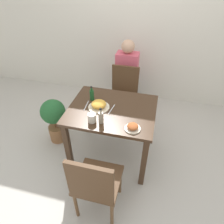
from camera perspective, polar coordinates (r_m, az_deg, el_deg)
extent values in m
plane|color=#B7B2A8|center=(2.77, 0.00, -11.71)|extent=(16.00, 16.00, 0.00)
cube|color=beige|center=(3.43, 7.00, 23.98)|extent=(8.00, 0.05, 2.60)
cube|color=#3D2819|center=(2.25, 0.00, 0.64)|extent=(0.98, 0.79, 0.04)
cube|color=#3D2819|center=(2.40, -12.45, -9.97)|extent=(0.06, 0.06, 0.72)
cube|color=#3D2819|center=(2.23, 9.03, -14.17)|extent=(0.06, 0.06, 0.72)
cube|color=#3D2819|center=(2.86, -6.83, -0.08)|extent=(0.06, 0.06, 0.72)
cube|color=#3D2819|center=(2.72, 10.80, -2.85)|extent=(0.06, 0.06, 0.72)
cube|color=#4C331E|center=(2.02, -3.95, -18.81)|extent=(0.42, 0.42, 0.04)
cube|color=#4C331E|center=(1.72, -6.33, -19.53)|extent=(0.40, 0.04, 0.44)
cylinder|color=brown|center=(2.27, 2.32, -19.15)|extent=(0.03, 0.03, 0.40)
cylinder|color=brown|center=(2.33, -6.76, -17.23)|extent=(0.03, 0.03, 0.40)
cylinder|color=brown|center=(2.10, -0.04, -27.18)|extent=(0.03, 0.03, 0.40)
cylinder|color=brown|center=(2.17, -10.24, -24.69)|extent=(0.03, 0.03, 0.40)
cube|color=#4C331E|center=(2.98, 2.90, 3.41)|extent=(0.42, 0.42, 0.04)
cube|color=#4C331E|center=(3.02, 3.80, 9.17)|extent=(0.40, 0.04, 0.44)
cylinder|color=brown|center=(3.01, -1.29, -1.47)|extent=(0.03, 0.03, 0.40)
cylinder|color=brown|center=(2.95, 5.47, -2.55)|extent=(0.03, 0.03, 0.40)
cylinder|color=brown|center=(3.28, 0.35, 2.38)|extent=(0.03, 0.03, 0.40)
cylinder|color=brown|center=(3.23, 6.56, 1.46)|extent=(0.03, 0.03, 0.40)
cylinder|color=beige|center=(2.26, -3.78, 1.39)|extent=(0.24, 0.24, 0.01)
ellipsoid|color=gold|center=(2.23, -3.82, 2.26)|extent=(0.17, 0.17, 0.07)
cylinder|color=beige|center=(1.99, 5.88, -4.73)|extent=(0.16, 0.16, 0.01)
ellipsoid|color=#A35128|center=(1.97, 5.94, -4.09)|extent=(0.11, 0.11, 0.05)
cylinder|color=silver|center=(2.05, -5.74, -1.66)|extent=(0.09, 0.09, 0.09)
cylinder|color=#194C23|center=(2.36, -5.77, 4.78)|extent=(0.05, 0.05, 0.13)
cylinder|color=#194C23|center=(2.32, -5.89, 6.45)|extent=(0.02, 0.02, 0.04)
sphere|color=black|center=(2.31, -5.94, 7.09)|extent=(0.03, 0.03, 0.03)
cylinder|color=gray|center=(2.02, -3.16, -1.67)|extent=(0.05, 0.05, 0.13)
cylinder|color=gray|center=(1.97, -3.24, 0.15)|extent=(0.02, 0.02, 0.04)
sphere|color=black|center=(1.95, -3.27, 0.85)|extent=(0.03, 0.03, 0.03)
cube|color=silver|center=(2.30, -7.34, 1.86)|extent=(0.02, 0.19, 0.00)
cube|color=silver|center=(2.23, -0.08, 0.76)|extent=(0.03, 0.19, 0.00)
cylinder|color=brown|center=(2.98, -15.26, -5.71)|extent=(0.23, 0.23, 0.24)
cylinder|color=brown|center=(2.87, -15.81, -3.27)|extent=(0.04, 0.04, 0.10)
sphere|color=#235B2D|center=(2.74, -16.55, 0.11)|extent=(0.33, 0.33, 0.33)
cube|color=#2D3347|center=(3.47, 3.93, 4.92)|extent=(0.28, 0.20, 0.45)
cube|color=#DB566B|center=(3.23, 4.30, 12.15)|extent=(0.34, 0.22, 0.52)
sphere|color=tan|center=(3.10, 4.62, 18.16)|extent=(0.20, 0.20, 0.20)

